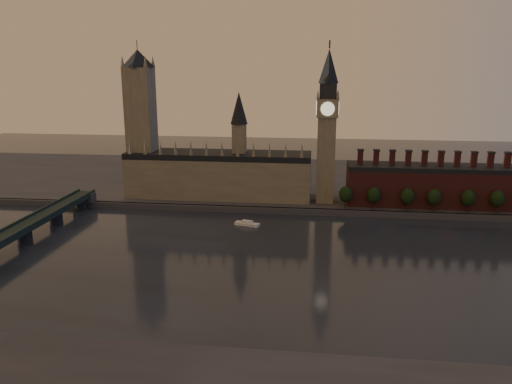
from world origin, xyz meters
The scene contains 14 objects.
ground centered at (0.00, 0.00, 0.00)m, with size 900.00×900.00×0.00m, color black.
north_bank centered at (0.00, 178.04, 2.00)m, with size 900.00×182.00×4.00m.
palace_of_westminster centered at (-64.41, 114.91, 21.63)m, with size 130.00×30.30×74.00m.
victoria_tower centered at (-120.00, 115.00, 59.09)m, with size 24.00×24.00×108.00m.
big_ben centered at (10.00, 110.00, 56.83)m, with size 15.00×15.00×107.00m.
chimney_block centered at (80.00, 110.00, 17.82)m, with size 110.00×25.00×37.00m.
embankment_tree_0 centered at (23.38, 94.32, 13.47)m, with size 8.60×8.60×14.88m.
embankment_tree_1 centered at (41.51, 94.55, 13.47)m, with size 8.60×8.60×14.88m.
embankment_tree_2 centered at (62.72, 94.08, 13.47)m, with size 8.60×8.60×14.88m.
embankment_tree_3 centered at (79.19, 93.50, 13.47)m, with size 8.60×8.60×14.88m.
embankment_tree_4 centered at (100.50, 94.55, 13.47)m, with size 8.60×8.60×14.88m.
embankment_tree_5 centered at (118.16, 94.53, 13.47)m, with size 8.60×8.60×14.88m.
westminster_bridge centered at (-155.00, -2.70, 7.44)m, with size 14.00×200.00×11.55m.
river_boat centered at (-37.38, 62.49, 1.18)m, with size 15.98×8.71×3.07m.
Camera 1 is at (3.05, -226.14, 94.93)m, focal length 35.00 mm.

